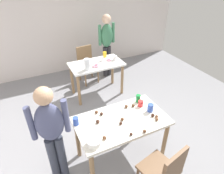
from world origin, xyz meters
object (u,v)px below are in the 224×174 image
at_px(chair_near_table, 164,170).
at_px(pitcher_far, 87,64).
at_px(person_adult_far, 107,41).
at_px(chair_far_table, 87,62).
at_px(person_girl_near, 51,131).
at_px(mixing_bowl, 94,142).
at_px(dining_table_far, 97,69).
at_px(dining_table_near, 121,125).
at_px(soda_can, 138,99).

relative_size(chair_near_table, pitcher_far, 3.82).
bearing_deg(person_adult_far, chair_far_table, -178.69).
distance_m(person_girl_near, pitcher_far, 1.81).
bearing_deg(person_adult_far, mixing_bowl, -117.55).
height_order(person_girl_near, mixing_bowl, person_girl_near).
relative_size(dining_table_far, pitcher_far, 4.87).
bearing_deg(dining_table_far, chair_near_table, -93.96).
height_order(chair_far_table, pitcher_far, pitcher_far).
xyz_separation_m(dining_table_far, chair_far_table, (0.00, 0.66, -0.13)).
distance_m(dining_table_near, soda_can, 0.51).
bearing_deg(person_adult_far, soda_can, -102.62).
distance_m(dining_table_near, mixing_bowl, 0.56).
bearing_deg(person_girl_near, chair_near_table, -36.52).
relative_size(person_girl_near, pitcher_far, 6.50).
bearing_deg(soda_can, mixing_bowl, -152.14).
bearing_deg(chair_far_table, pitcher_far, -107.50).
relative_size(mixing_bowl, pitcher_far, 0.74).
relative_size(soda_can, pitcher_far, 0.54).
relative_size(person_adult_far, pitcher_far, 6.84).
xyz_separation_m(dining_table_near, pitcher_far, (0.09, 1.58, 0.22)).
distance_m(dining_table_far, chair_far_table, 0.67).
bearing_deg(mixing_bowl, chair_near_table, -36.96).
bearing_deg(chair_near_table, soda_can, 76.48).
distance_m(dining_table_near, chair_near_table, 0.77).
bearing_deg(person_girl_near, dining_table_near, -4.07).
relative_size(dining_table_near, pitcher_far, 5.43).
xyz_separation_m(dining_table_far, pitcher_far, (-0.26, -0.18, 0.24)).
distance_m(chair_far_table, pitcher_far, 0.95).
height_order(dining_table_far, pitcher_far, pitcher_far).
xyz_separation_m(chair_near_table, mixing_bowl, (-0.67, 0.50, 0.29)).
bearing_deg(chair_far_table, chair_near_table, -93.19).
bearing_deg(chair_far_table, dining_table_near, -98.30).
xyz_separation_m(person_adult_far, soda_can, (-0.49, -2.19, -0.13)).
relative_size(dining_table_far, chair_far_table, 1.27).
distance_m(chair_near_table, person_adult_far, 3.28).
relative_size(chair_far_table, person_adult_far, 0.56).
xyz_separation_m(dining_table_near, chair_near_table, (0.18, -0.73, -0.15)).
xyz_separation_m(soda_can, pitcher_far, (-0.32, 1.34, 0.05)).
xyz_separation_m(dining_table_near, person_girl_near, (-0.90, 0.06, 0.24)).
bearing_deg(dining_table_far, dining_table_near, -101.25).
relative_size(dining_table_near, soda_can, 10.13).
bearing_deg(chair_near_table, chair_far_table, 86.81).
height_order(dining_table_near, chair_near_table, chair_near_table).
height_order(dining_table_far, soda_can, soda_can).
height_order(chair_near_table, pitcher_far, pitcher_far).
xyz_separation_m(chair_near_table, person_adult_far, (0.73, 3.17, 0.44)).
relative_size(dining_table_near, dining_table_far, 1.12).
distance_m(chair_far_table, person_girl_near, 2.70).
xyz_separation_m(person_girl_near, person_adult_far, (1.80, 2.37, 0.05)).
bearing_deg(pitcher_far, person_girl_near, -123.00).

